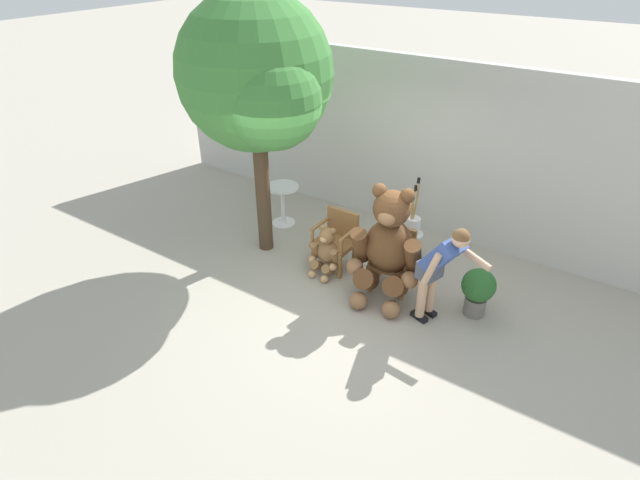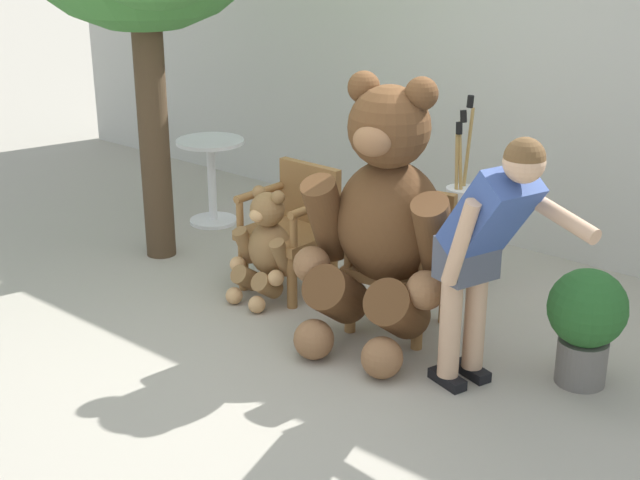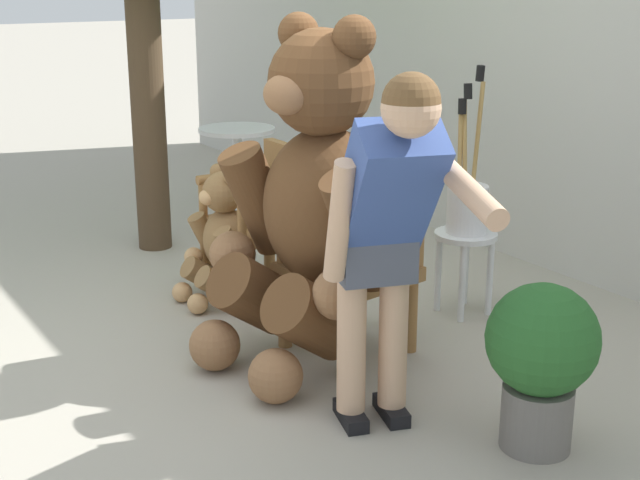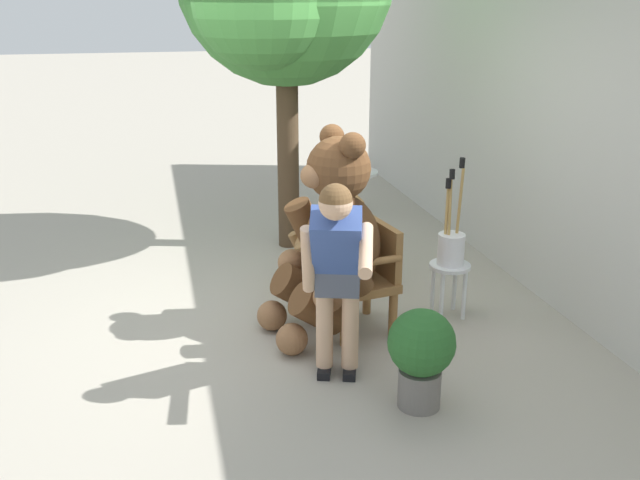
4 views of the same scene
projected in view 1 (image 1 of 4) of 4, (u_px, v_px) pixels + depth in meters
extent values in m
plane|color=#A8A091|center=(341.00, 295.00, 6.97)|extent=(60.00, 60.00, 0.00)
cube|color=beige|center=(421.00, 148.00, 7.94)|extent=(10.00, 0.16, 2.80)
cube|color=olive|center=(334.00, 243.00, 7.37)|extent=(0.57, 0.53, 0.07)
cylinder|color=olive|center=(314.00, 257.00, 7.45)|extent=(0.07, 0.07, 0.37)
cylinder|color=olive|center=(340.00, 267.00, 7.22)|extent=(0.07, 0.07, 0.37)
cylinder|color=olive|center=(329.00, 245.00, 7.74)|extent=(0.07, 0.07, 0.37)
cylinder|color=olive|center=(354.00, 254.00, 7.52)|extent=(0.07, 0.07, 0.37)
cube|color=olive|center=(343.00, 223.00, 7.40)|extent=(0.52, 0.07, 0.42)
cylinder|color=olive|center=(320.00, 224.00, 7.35)|extent=(0.06, 0.48, 0.06)
cylinder|color=olive|center=(312.00, 236.00, 7.26)|extent=(0.05, 0.05, 0.22)
cylinder|color=olive|center=(349.00, 234.00, 7.11)|extent=(0.06, 0.48, 0.06)
cylinder|color=olive|center=(341.00, 247.00, 7.02)|extent=(0.05, 0.05, 0.22)
cube|color=olive|center=(391.00, 263.00, 6.93)|extent=(0.64, 0.61, 0.07)
cylinder|color=olive|center=(370.00, 280.00, 6.96)|extent=(0.07, 0.07, 0.37)
cylinder|color=olive|center=(402.00, 288.00, 6.80)|extent=(0.07, 0.07, 0.37)
cylinder|color=olive|center=(379.00, 264.00, 7.29)|extent=(0.07, 0.07, 0.37)
cylinder|color=olive|center=(410.00, 272.00, 7.13)|extent=(0.07, 0.07, 0.37)
cube|color=olive|center=(397.00, 240.00, 6.98)|extent=(0.52, 0.15, 0.42)
cylinder|color=olive|center=(375.00, 244.00, 6.88)|extent=(0.14, 0.48, 0.06)
cylinder|color=olive|center=(370.00, 258.00, 6.78)|extent=(0.05, 0.05, 0.22)
cylinder|color=olive|center=(411.00, 252.00, 6.71)|extent=(0.14, 0.48, 0.06)
cylinder|color=olive|center=(406.00, 266.00, 6.60)|extent=(0.05, 0.05, 0.22)
ellipsoid|color=brown|center=(389.00, 246.00, 6.67)|extent=(0.75, 0.67, 0.77)
sphere|color=brown|center=(392.00, 209.00, 6.33)|extent=(0.49, 0.49, 0.49)
ellipsoid|color=#8C603D|center=(387.00, 218.00, 6.19)|extent=(0.26, 0.22, 0.18)
sphere|color=black|center=(387.00, 217.00, 6.18)|extent=(0.07, 0.07, 0.07)
sphere|color=brown|center=(380.00, 191.00, 6.30)|extent=(0.19, 0.19, 0.19)
sphere|color=brown|center=(408.00, 196.00, 6.18)|extent=(0.19, 0.19, 0.19)
cylinder|color=brown|center=(361.00, 245.00, 6.69)|extent=(0.29, 0.45, 0.58)
sphere|color=#8C603D|center=(355.00, 267.00, 6.71)|extent=(0.23, 0.23, 0.23)
cylinder|color=brown|center=(413.00, 257.00, 6.45)|extent=(0.29, 0.45, 0.58)
sphere|color=#8C603D|center=(409.00, 280.00, 6.45)|extent=(0.23, 0.23, 0.23)
cylinder|color=brown|center=(366.00, 279.00, 6.74)|extent=(0.36, 0.52, 0.45)
sphere|color=#8C603D|center=(358.00, 301.00, 6.67)|extent=(0.24, 0.24, 0.24)
cylinder|color=brown|center=(396.00, 287.00, 6.60)|extent=(0.36, 0.52, 0.45)
sphere|color=#8C603D|center=(391.00, 309.00, 6.52)|extent=(0.24, 0.24, 0.24)
ellipsoid|color=olive|center=(328.00, 252.00, 7.27)|extent=(0.32, 0.28, 0.37)
sphere|color=olive|center=(327.00, 236.00, 7.10)|extent=(0.23, 0.23, 0.23)
ellipsoid|color=tan|center=(323.00, 240.00, 7.04)|extent=(0.11, 0.09, 0.09)
sphere|color=black|center=(323.00, 239.00, 7.04)|extent=(0.03, 0.03, 0.03)
sphere|color=olive|center=(323.00, 228.00, 7.10)|extent=(0.09, 0.09, 0.09)
sphere|color=olive|center=(333.00, 231.00, 7.02)|extent=(0.09, 0.09, 0.09)
cylinder|color=olive|center=(316.00, 250.00, 7.30)|extent=(0.11, 0.21, 0.28)
sphere|color=tan|center=(312.00, 259.00, 7.32)|extent=(0.11, 0.11, 0.11)
cylinder|color=olive|center=(335.00, 257.00, 7.14)|extent=(0.11, 0.21, 0.28)
sphere|color=tan|center=(333.00, 267.00, 7.15)|extent=(0.11, 0.11, 0.11)
cylinder|color=olive|center=(317.00, 265.00, 7.32)|extent=(0.14, 0.23, 0.22)
sphere|color=tan|center=(312.00, 274.00, 7.30)|extent=(0.12, 0.12, 0.12)
cylinder|color=olive|center=(328.00, 270.00, 7.23)|extent=(0.14, 0.23, 0.22)
sphere|color=tan|center=(324.00, 279.00, 7.20)|extent=(0.12, 0.12, 0.12)
cube|color=black|center=(419.00, 317.00, 6.53)|extent=(0.26, 0.16, 0.06)
cylinder|color=tan|center=(423.00, 290.00, 6.30)|extent=(0.12, 0.12, 0.82)
cube|color=black|center=(428.00, 311.00, 6.63)|extent=(0.26, 0.16, 0.06)
cylinder|color=tan|center=(432.00, 285.00, 6.40)|extent=(0.12, 0.12, 0.82)
cube|color=#4C5160|center=(430.00, 269.00, 6.20)|extent=(0.30, 0.35, 0.24)
cube|color=#385199|center=(443.00, 255.00, 5.95)|extent=(0.55, 0.45, 0.56)
sphere|color=tan|center=(461.00, 239.00, 5.64)|extent=(0.21, 0.21, 0.21)
sphere|color=brown|center=(461.00, 237.00, 5.63)|extent=(0.21, 0.21, 0.21)
cylinder|color=tan|center=(471.00, 255.00, 5.86)|extent=(0.56, 0.25, 0.18)
cylinder|color=tan|center=(431.00, 269.00, 5.91)|extent=(0.25, 0.15, 0.50)
cylinder|color=silver|center=(412.00, 234.00, 7.52)|extent=(0.34, 0.34, 0.03)
cylinder|color=silver|center=(419.00, 246.00, 7.67)|extent=(0.04, 0.04, 0.43)
cylinder|color=silver|center=(407.00, 242.00, 7.76)|extent=(0.04, 0.04, 0.43)
cylinder|color=silver|center=(414.00, 252.00, 7.53)|extent=(0.04, 0.04, 0.43)
cylinder|color=silver|center=(402.00, 248.00, 7.62)|extent=(0.04, 0.04, 0.43)
cylinder|color=white|center=(413.00, 226.00, 7.45)|extent=(0.22, 0.22, 0.26)
cylinder|color=tan|center=(412.00, 213.00, 7.30)|extent=(0.06, 0.04, 0.56)
cylinder|color=black|center=(414.00, 193.00, 7.13)|extent=(0.05, 0.05, 0.08)
cylinder|color=tan|center=(413.00, 210.00, 7.29)|extent=(0.09, 0.04, 0.64)
cylinder|color=black|center=(416.00, 188.00, 7.10)|extent=(0.05, 0.05, 0.09)
cylinder|color=tan|center=(416.00, 206.00, 7.32)|extent=(0.07, 0.03, 0.73)
cylinder|color=black|center=(419.00, 181.00, 7.11)|extent=(0.05, 0.04, 0.08)
cylinder|color=white|center=(282.00, 187.00, 8.32)|extent=(0.56, 0.56, 0.03)
cylinder|color=white|center=(283.00, 206.00, 8.51)|extent=(0.07, 0.07, 0.69)
cylinder|color=white|center=(284.00, 223.00, 8.69)|extent=(0.40, 0.40, 0.03)
cylinder|color=#473523|center=(263.00, 186.00, 7.48)|extent=(0.22, 0.22, 2.16)
sphere|color=#3D7F38|center=(255.00, 73.00, 6.61)|extent=(2.11, 2.11, 2.11)
sphere|color=#3D7F38|center=(272.00, 100.00, 6.25)|extent=(1.27, 1.27, 1.27)
cylinder|color=slate|center=(475.00, 305.00, 6.57)|extent=(0.28, 0.28, 0.26)
sphere|color=#286028|center=(479.00, 285.00, 6.40)|extent=(0.44, 0.44, 0.44)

